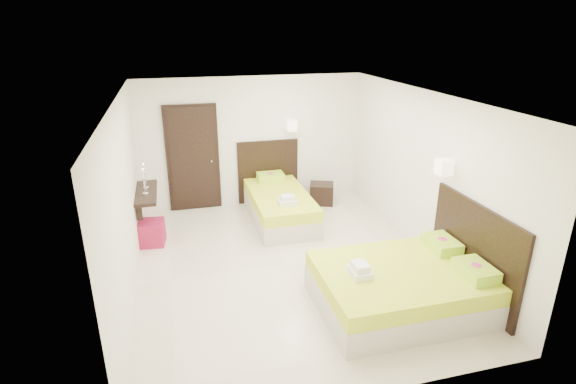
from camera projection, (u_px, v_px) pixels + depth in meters
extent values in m
plane|color=beige|center=(287.00, 265.00, 7.02)|extent=(5.50, 5.50, 0.00)
cube|color=beige|center=(280.00, 212.00, 8.57)|extent=(1.05, 2.10, 0.34)
cube|color=#B5D021|center=(280.00, 198.00, 8.48)|extent=(1.04, 2.08, 0.21)
cube|color=black|center=(268.00, 171.00, 9.33)|extent=(1.26, 0.05, 1.31)
cube|color=#B6E72A|center=(270.00, 177.00, 9.13)|extent=(0.53, 0.36, 0.15)
cylinder|color=#EA378C|center=(270.00, 173.00, 9.10)|extent=(0.13, 0.13, 0.00)
cube|color=white|center=(287.00, 202.00, 7.90)|extent=(0.32, 0.23, 0.08)
cube|color=white|center=(287.00, 198.00, 7.87)|extent=(0.24, 0.17, 0.08)
cube|color=#FBE6CE|center=(292.00, 126.00, 8.96)|extent=(0.19, 0.19, 0.21)
cylinder|color=#2D2116|center=(291.00, 125.00, 9.03)|extent=(0.03, 0.16, 0.03)
cube|color=beige|center=(400.00, 295.00, 5.94)|extent=(2.15, 1.61, 0.34)
cube|color=#B5D021|center=(401.00, 276.00, 5.85)|extent=(2.13, 1.60, 0.22)
cube|color=black|center=(474.00, 252.00, 6.02)|extent=(0.05, 1.83, 1.35)
cube|color=#B6E72A|center=(475.00, 270.00, 5.63)|extent=(0.37, 0.54, 0.15)
cylinder|color=#EA378C|center=(476.00, 265.00, 5.60)|extent=(0.13, 0.13, 0.00)
cube|color=#B6E72A|center=(442.00, 244.00, 6.31)|extent=(0.37, 0.54, 0.15)
cylinder|color=#EA378C|center=(442.00, 239.00, 6.29)|extent=(0.13, 0.13, 0.00)
cube|color=white|center=(360.00, 272.00, 5.65)|extent=(0.24, 0.32, 0.09)
cube|color=white|center=(360.00, 266.00, 5.62)|extent=(0.18, 0.24, 0.09)
cube|color=#FBE6CE|center=(444.00, 167.00, 6.24)|extent=(0.19, 0.19, 0.22)
cylinder|color=#2D2116|center=(449.00, 167.00, 6.26)|extent=(0.16, 0.03, 0.03)
cube|color=black|center=(322.00, 194.00, 9.36)|extent=(0.59, 0.56, 0.43)
cube|color=maroon|center=(152.00, 233.00, 7.62)|extent=(0.46, 0.46, 0.42)
cube|color=black|center=(193.00, 159.00, 8.82)|extent=(1.02, 0.06, 2.14)
cube|color=black|center=(193.00, 159.00, 8.79)|extent=(0.88, 0.04, 2.06)
cylinder|color=silver|center=(211.00, 161.00, 8.86)|extent=(0.03, 0.10, 0.03)
cube|color=black|center=(146.00, 193.00, 7.69)|extent=(0.35, 1.20, 0.06)
cube|color=black|center=(139.00, 212.00, 7.31)|extent=(0.10, 0.04, 0.30)
cube|color=black|center=(141.00, 193.00, 8.12)|extent=(0.10, 0.04, 0.30)
cylinder|color=silver|center=(146.00, 194.00, 7.54)|extent=(0.10, 0.10, 0.02)
cylinder|color=silver|center=(145.00, 187.00, 7.50)|extent=(0.02, 0.02, 0.22)
cone|color=silver|center=(144.00, 180.00, 7.45)|extent=(0.07, 0.07, 0.04)
cylinder|color=white|center=(143.00, 174.00, 7.42)|extent=(0.02, 0.02, 0.15)
sphere|color=#FFB23F|center=(143.00, 169.00, 7.39)|extent=(0.02, 0.02, 0.02)
cylinder|color=silver|center=(146.00, 188.00, 7.81)|extent=(0.10, 0.10, 0.02)
cylinder|color=silver|center=(145.00, 181.00, 7.77)|extent=(0.02, 0.02, 0.22)
cone|color=silver|center=(145.00, 174.00, 7.72)|extent=(0.07, 0.07, 0.04)
cylinder|color=white|center=(144.00, 169.00, 7.69)|extent=(0.02, 0.02, 0.15)
sphere|color=#FFB23F|center=(143.00, 164.00, 7.66)|extent=(0.02, 0.02, 0.02)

